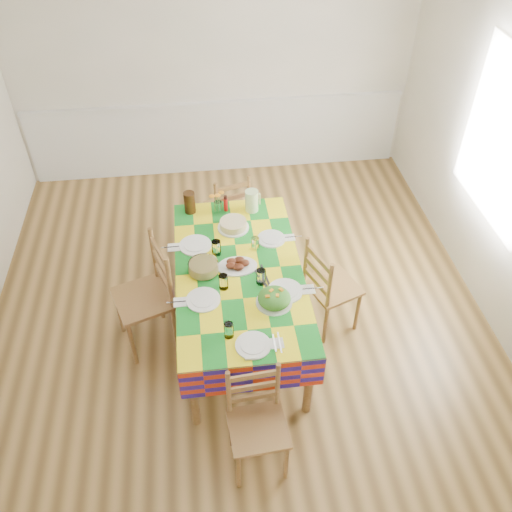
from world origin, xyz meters
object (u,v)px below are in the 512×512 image
(chair_near, at_px, (257,423))
(chair_far, at_px, (229,210))
(dining_table, at_px, (239,277))
(green_pitcher, at_px, (252,201))
(chair_left, at_px, (148,297))
(tea_pitcher, at_px, (190,202))
(chair_right, at_px, (329,288))
(meat_platter, at_px, (237,265))

(chair_near, height_order, chair_far, chair_far)
(dining_table, relative_size, green_pitcher, 9.21)
(chair_far, bearing_deg, chair_near, 73.85)
(green_pitcher, height_order, chair_left, chair_left)
(tea_pitcher, relative_size, chair_far, 0.23)
(dining_table, xyz_separation_m, chair_right, (0.76, -0.02, -0.20))
(meat_platter, distance_m, chair_far, 1.21)
(tea_pitcher, distance_m, chair_left, 0.97)
(dining_table, bearing_deg, chair_far, 89.47)
(chair_left, relative_size, chair_right, 1.11)
(green_pitcher, distance_m, chair_near, 2.04)
(tea_pitcher, bearing_deg, chair_far, 44.97)
(meat_platter, distance_m, green_pitcher, 0.78)
(meat_platter, height_order, chair_left, chair_left)
(dining_table, bearing_deg, chair_near, -90.14)
(meat_platter, height_order, chair_far, chair_far)
(tea_pitcher, height_order, chair_far, tea_pitcher)
(dining_table, bearing_deg, chair_right, -1.16)
(meat_platter, bearing_deg, dining_table, -75.36)
(dining_table, relative_size, meat_platter, 5.85)
(dining_table, xyz_separation_m, green_pitcher, (0.20, 0.79, 0.19))
(dining_table, bearing_deg, chair_left, 178.80)
(dining_table, xyz_separation_m, chair_far, (0.01, 1.20, -0.22))
(chair_near, bearing_deg, tea_pitcher, 95.89)
(green_pitcher, relative_size, chair_far, 0.23)
(chair_near, height_order, chair_left, chair_left)
(meat_platter, xyz_separation_m, green_pitcher, (0.21, 0.75, 0.08))
(chair_right, bearing_deg, chair_left, 67.83)
(meat_platter, relative_size, chair_left, 0.31)
(tea_pitcher, bearing_deg, chair_right, -36.96)
(chair_right, bearing_deg, green_pitcher, 14.18)
(green_pitcher, distance_m, chair_left, 1.27)
(chair_near, bearing_deg, chair_left, 117.64)
(meat_platter, height_order, chair_near, chair_near)
(green_pitcher, height_order, chair_right, green_pitcher)
(tea_pitcher, height_order, chair_right, tea_pitcher)
(tea_pitcher, relative_size, chair_right, 0.22)
(chair_near, xyz_separation_m, chair_right, (0.77, 1.19, 0.03))
(meat_platter, relative_size, chair_right, 0.35)
(chair_far, bearing_deg, chair_right, 105.82)
(green_pitcher, height_order, tea_pitcher, same)
(meat_platter, relative_size, chair_far, 0.37)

